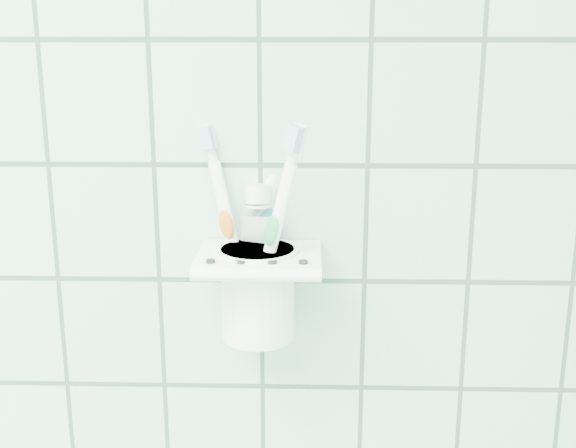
# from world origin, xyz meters

# --- Properties ---
(holder_bracket) EXTENTS (0.12, 0.10, 0.04)m
(holder_bracket) POSITION_xyz_m (0.66, 1.15, 1.29)
(holder_bracket) COLOR white
(holder_bracket) RESTS_ON wall_back
(cup) EXTENTS (0.08, 0.08, 0.09)m
(cup) POSITION_xyz_m (0.66, 1.16, 1.26)
(cup) COLOR white
(cup) RESTS_ON holder_bracket
(toothbrush_pink) EXTENTS (0.05, 0.04, 0.21)m
(toothbrush_pink) POSITION_xyz_m (0.65, 1.17, 1.32)
(toothbrush_pink) COLOR white
(toothbrush_pink) RESTS_ON cup
(toothbrush_blue) EXTENTS (0.05, 0.07, 0.22)m
(toothbrush_blue) POSITION_xyz_m (0.64, 1.16, 1.33)
(toothbrush_blue) COLOR white
(toothbrush_blue) RESTS_ON cup
(toothbrush_orange) EXTENTS (0.06, 0.04, 0.22)m
(toothbrush_orange) POSITION_xyz_m (0.65, 1.16, 1.32)
(toothbrush_orange) COLOR white
(toothbrush_orange) RESTS_ON cup
(toothpaste_tube) EXTENTS (0.04, 0.04, 0.15)m
(toothpaste_tube) POSITION_xyz_m (0.66, 1.17, 1.30)
(toothpaste_tube) COLOR silver
(toothpaste_tube) RESTS_ON cup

